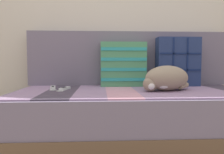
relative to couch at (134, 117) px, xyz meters
name	(u,v)px	position (x,y,z in m)	size (l,w,h in m)	color
ground_plane	(136,148)	(0.00, -0.09, -0.21)	(14.00, 14.00, 0.00)	#7A6651
couch	(134,117)	(0.00, 0.00, 0.00)	(1.82, 0.92, 0.42)	brown
sofa_backrest	(128,59)	(0.00, 0.39, 0.45)	(1.79, 0.14, 0.48)	slate
throw_pillow_quilted	(178,62)	(0.42, 0.24, 0.42)	(0.37, 0.14, 0.42)	navy
throw_pillow_striped	(123,64)	(-0.06, 0.24, 0.40)	(0.39, 0.14, 0.38)	#4C9366
sleeping_cat	(166,79)	(0.22, -0.08, 0.30)	(0.41, 0.34, 0.18)	gray
game_remote_near	(64,89)	(-0.52, 0.00, 0.22)	(0.08, 0.20, 0.02)	white
game_remote_far	(53,88)	(-0.62, 0.06, 0.22)	(0.08, 0.20, 0.02)	white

